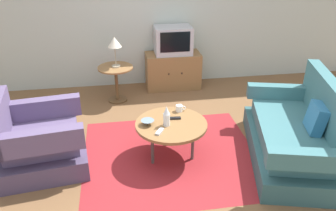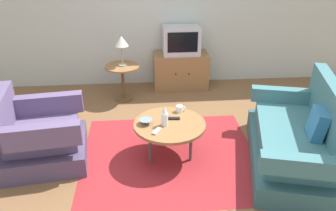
% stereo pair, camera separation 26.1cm
% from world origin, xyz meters
% --- Properties ---
extents(ground_plane, '(16.00, 16.00, 0.00)m').
position_xyz_m(ground_plane, '(0.00, 0.00, 0.00)').
color(ground_plane, brown).
extents(back_wall, '(9.00, 0.12, 2.70)m').
position_xyz_m(back_wall, '(0.00, 2.40, 1.35)').
color(back_wall, '#B2BCB2').
rests_on(back_wall, ground).
extents(area_rug, '(2.05, 1.86, 0.00)m').
position_xyz_m(area_rug, '(0.08, 0.07, 0.00)').
color(area_rug, maroon).
rests_on(area_rug, ground).
extents(armchair, '(1.01, 0.99, 0.85)m').
position_xyz_m(armchair, '(-1.41, 0.12, 0.30)').
color(armchair, '#4B3E5C').
rests_on(armchair, ground).
extents(couch, '(1.25, 1.82, 0.95)m').
position_xyz_m(couch, '(1.50, -0.20, 0.31)').
color(couch, '#325C60').
rests_on(couch, ground).
extents(coffee_table, '(0.82, 0.82, 0.45)m').
position_xyz_m(coffee_table, '(0.08, 0.07, 0.42)').
color(coffee_table, olive).
rests_on(coffee_table, ground).
extents(side_table, '(0.54, 0.54, 0.57)m').
position_xyz_m(side_table, '(-0.51, 1.69, 0.41)').
color(side_table, olive).
rests_on(side_table, ground).
extents(tv_stand, '(0.90, 0.46, 0.60)m').
position_xyz_m(tv_stand, '(0.45, 2.08, 0.30)').
color(tv_stand, olive).
rests_on(tv_stand, ground).
extents(television, '(0.60, 0.42, 0.45)m').
position_xyz_m(television, '(0.45, 2.10, 0.82)').
color(television, '#B7B7BC').
rests_on(television, tv_stand).
extents(table_lamp, '(0.20, 0.20, 0.46)m').
position_xyz_m(table_lamp, '(-0.50, 1.70, 0.93)').
color(table_lamp, '#9E937A').
rests_on(table_lamp, side_table).
extents(vase, '(0.08, 0.08, 0.24)m').
position_xyz_m(vase, '(0.02, 0.02, 0.56)').
color(vase, white).
rests_on(vase, coffee_table).
extents(mug, '(0.12, 0.08, 0.08)m').
position_xyz_m(mug, '(0.23, 0.34, 0.49)').
color(mug, white).
rests_on(mug, coffee_table).
extents(bowl, '(0.15, 0.15, 0.06)m').
position_xyz_m(bowl, '(-0.19, 0.07, 0.48)').
color(bowl, slate).
rests_on(bowl, coffee_table).
extents(tv_remote_dark, '(0.15, 0.05, 0.02)m').
position_xyz_m(tv_remote_dark, '(0.13, 0.15, 0.46)').
color(tv_remote_dark, black).
rests_on(tv_remote_dark, coffee_table).
extents(tv_remote_silver, '(0.12, 0.15, 0.02)m').
position_xyz_m(tv_remote_silver, '(-0.08, -0.11, 0.46)').
color(tv_remote_silver, '#B2B2B7').
rests_on(tv_remote_silver, coffee_table).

